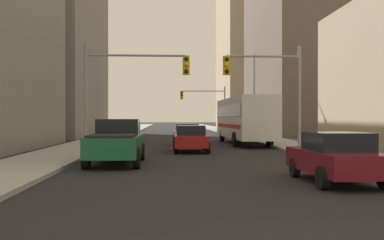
% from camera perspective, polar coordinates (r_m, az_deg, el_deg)
% --- Properties ---
extents(sidewalk_left, '(3.36, 160.00, 0.15)m').
position_cam_1_polar(sidewalk_left, '(54.60, -8.98, -1.71)').
color(sidewalk_left, '#9E9E99').
rests_on(sidewalk_left, ground).
extents(sidewalk_right, '(3.36, 160.00, 0.15)m').
position_cam_1_polar(sidewalk_right, '(54.99, 5.77, -1.70)').
color(sidewalk_right, '#9E9E99').
rests_on(sidewalk_right, ground).
extents(city_bus, '(2.75, 11.55, 3.40)m').
position_cam_1_polar(city_bus, '(34.06, 6.53, 0.22)').
color(city_bus, silver).
rests_on(city_bus, ground).
extents(pickup_truck_green, '(2.20, 5.41, 1.90)m').
position_cam_1_polar(pickup_truck_green, '(19.64, -9.38, -2.71)').
color(pickup_truck_green, '#195938').
rests_on(pickup_truck_green, ground).
extents(sedan_maroon, '(1.95, 4.26, 1.52)m').
position_cam_1_polar(sedan_maroon, '(14.42, 17.50, -4.44)').
color(sedan_maroon, maroon).
rests_on(sedan_maroon, ground).
extents(sedan_red, '(1.95, 4.24, 1.52)m').
position_cam_1_polar(sedan_red, '(26.19, -0.16, -2.32)').
color(sedan_red, maroon).
rests_on(sedan_red, ground).
extents(sedan_silver, '(1.95, 4.22, 1.52)m').
position_cam_1_polar(sedan_silver, '(32.93, -0.66, -1.79)').
color(sedan_silver, '#B7BABF').
rests_on(sedan_silver, ground).
extents(traffic_signal_near_left, '(5.80, 0.44, 6.00)m').
position_cam_1_polar(traffic_signal_near_left, '(25.51, -7.44, 5.17)').
color(traffic_signal_near_left, gray).
rests_on(traffic_signal_near_left, ground).
extents(traffic_signal_near_right, '(4.41, 0.44, 6.00)m').
position_cam_1_polar(traffic_signal_near_right, '(26.04, 9.22, 4.93)').
color(traffic_signal_near_right, gray).
rests_on(traffic_signal_near_right, ground).
extents(traffic_signal_far_right, '(5.82, 0.44, 6.00)m').
position_cam_1_polar(traffic_signal_far_right, '(58.71, 1.62, 2.39)').
color(traffic_signal_far_right, gray).
rests_on(traffic_signal_far_right, ground).
extents(street_lamp_right, '(2.68, 0.32, 7.50)m').
position_cam_1_polar(street_lamp_right, '(39.89, 7.14, 4.02)').
color(street_lamp_right, gray).
rests_on(street_lamp_right, ground).
extents(building_left_mid_office, '(16.71, 22.41, 19.10)m').
position_cam_1_polar(building_left_mid_office, '(54.36, -20.78, 8.28)').
color(building_left_mid_office, gray).
rests_on(building_left_mid_office, ground).
extents(building_right_mid_block, '(15.50, 21.63, 31.69)m').
position_cam_1_polar(building_right_mid_block, '(59.03, 16.00, 13.86)').
color(building_right_mid_block, '#66564C').
rests_on(building_right_mid_block, ground).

